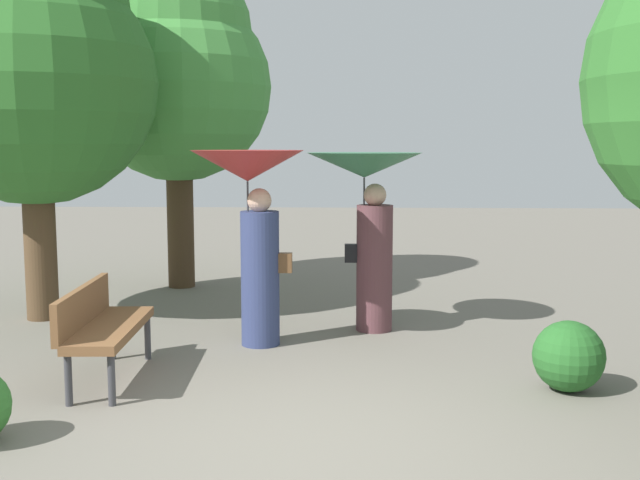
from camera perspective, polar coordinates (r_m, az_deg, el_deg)
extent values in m
plane|color=#6B665B|center=(5.54, -1.23, -14.72)|extent=(40.00, 40.00, 0.00)
cylinder|color=navy|center=(7.97, -4.41, -2.84)|extent=(0.39, 0.39, 1.38)
sphere|color=tan|center=(7.87, -4.47, 2.92)|extent=(0.25, 0.25, 0.25)
cylinder|color=#333338|center=(7.90, -5.31, 1.49)|extent=(0.02, 0.02, 0.78)
cone|color=#B22D2D|center=(7.87, -5.36, 5.45)|extent=(1.14, 1.14, 0.31)
cube|color=brown|center=(7.92, -2.57, -1.68)|extent=(0.14, 0.10, 0.20)
cylinder|color=#563338|center=(8.58, 4.01, -2.07)|extent=(0.40, 0.40, 1.39)
sphere|color=tan|center=(8.49, 4.06, 3.32)|extent=(0.25, 0.25, 0.25)
cylinder|color=#333338|center=(8.50, 3.25, 1.97)|extent=(0.02, 0.02, 0.78)
cone|color=#33724C|center=(8.47, 3.27, 5.51)|extent=(1.26, 1.26, 0.27)
cube|color=black|center=(8.55, 2.29, -0.97)|extent=(0.14, 0.10, 0.20)
cylinder|color=#38383D|center=(6.43, -15.06, -9.80)|extent=(0.06, 0.06, 0.44)
cylinder|color=#38383D|center=(6.52, -17.99, -9.66)|extent=(0.06, 0.06, 0.44)
cylinder|color=#38383D|center=(7.68, -12.54, -6.94)|extent=(0.06, 0.06, 0.44)
cylinder|color=#38383D|center=(7.76, -15.02, -6.87)|extent=(0.06, 0.06, 0.44)
cube|color=brown|center=(7.03, -15.10, -6.31)|extent=(0.51, 1.52, 0.08)
cube|color=brown|center=(7.05, -17.04, -4.72)|extent=(0.13, 1.50, 0.35)
cylinder|color=#4C3823|center=(9.60, -20.09, 5.34)|extent=(0.37, 0.37, 3.68)
sphere|color=#2D6B28|center=(9.62, -20.32, 10.82)|extent=(2.82, 2.82, 2.82)
sphere|color=#2D6B28|center=(9.71, -20.52, 15.15)|extent=(2.25, 2.25, 2.25)
cylinder|color=#42301E|center=(11.28, -10.31, 6.15)|extent=(0.38, 0.38, 3.80)
sphere|color=#428C3D|center=(11.30, -10.42, 10.97)|extent=(2.65, 2.65, 2.65)
sphere|color=#428C3D|center=(11.38, -10.51, 14.78)|extent=(2.12, 2.12, 2.12)
sphere|color=#235B23|center=(6.87, 17.79, -8.13)|extent=(0.60, 0.60, 0.60)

